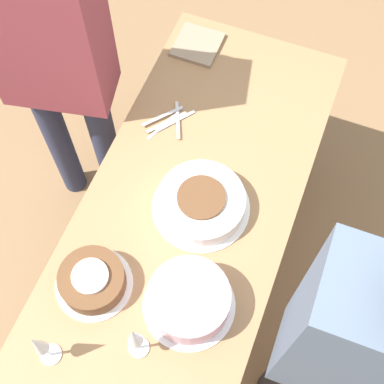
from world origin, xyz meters
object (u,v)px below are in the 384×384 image
(person_watching, at_px, (358,354))
(cake_center_white, at_px, (201,203))
(wine_glass_near, at_px, (134,337))
(cake_back_decorated, at_px, (189,300))
(cake_front_chocolate, at_px, (92,280))
(person_cutting, at_px, (51,53))
(wine_glass_extra, at_px, (39,345))

(person_watching, bearing_deg, cake_center_white, -31.73)
(wine_glass_near, relative_size, person_watching, 0.14)
(cake_back_decorated, xyz_separation_m, person_watching, (0.01, 0.49, 0.16))
(cake_front_chocolate, xyz_separation_m, person_cutting, (-0.64, -0.44, 0.19))
(cake_front_chocolate, relative_size, person_cutting, 0.15)
(person_watching, bearing_deg, wine_glass_extra, 18.34)
(wine_glass_extra, bearing_deg, cake_center_white, 158.44)
(cake_front_chocolate, distance_m, wine_glass_extra, 0.27)
(cake_back_decorated, xyz_separation_m, person_cutting, (-0.60, -0.75, 0.18))
(cake_front_chocolate, xyz_separation_m, wine_glass_extra, (0.25, -0.03, 0.11))
(wine_glass_extra, bearing_deg, person_watching, 108.85)
(cake_front_chocolate, relative_size, wine_glass_extra, 1.11)
(cake_front_chocolate, relative_size, person_watching, 0.15)
(cake_front_chocolate, height_order, wine_glass_extra, wine_glass_extra)
(cake_back_decorated, relative_size, wine_glass_extra, 1.31)
(cake_front_chocolate, distance_m, wine_glass_near, 0.28)
(cake_center_white, relative_size, cake_front_chocolate, 1.36)
(cake_front_chocolate, relative_size, wine_glass_near, 1.11)
(wine_glass_extra, height_order, person_cutting, person_cutting)
(cake_front_chocolate, xyz_separation_m, wine_glass_near, (0.13, 0.22, 0.11))
(person_cutting, bearing_deg, cake_front_chocolate, -67.50)
(wine_glass_near, height_order, person_watching, person_watching)
(wine_glass_extra, relative_size, person_watching, 0.14)
(cake_back_decorated, bearing_deg, person_cutting, -128.53)
(wine_glass_extra, distance_m, person_watching, 0.87)
(wine_glass_extra, bearing_deg, wine_glass_near, 115.73)
(wine_glass_near, relative_size, person_cutting, 0.14)
(cake_back_decorated, relative_size, person_watching, 0.18)
(cake_front_chocolate, height_order, cake_back_decorated, cake_back_decorated)
(cake_back_decorated, height_order, person_watching, person_watching)
(cake_front_chocolate, bearing_deg, cake_back_decorated, 98.69)
(wine_glass_near, height_order, wine_glass_extra, same)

